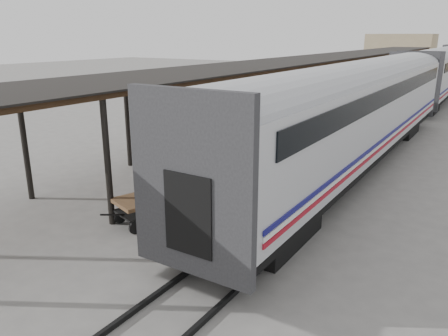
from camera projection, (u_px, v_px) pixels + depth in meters
ground at (186, 212)px, 14.60m from camera, size 160.00×160.00×0.00m
train at (440, 70)px, 39.43m from camera, size 3.45×76.01×4.01m
canopy at (334, 57)px, 34.54m from camera, size 4.90×64.30×4.15m
rails at (437, 99)px, 40.35m from camera, size 1.54×150.00×0.12m
building_left at (400, 50)px, 85.01m from camera, size 12.00×8.00×6.00m
baggage_cart at (154, 201)px, 13.71m from camera, size 1.96×2.68×0.86m
suitcase_stack at (162, 186)px, 13.90m from camera, size 1.45×1.21×0.60m
luggage_tug at (321, 115)px, 28.63m from camera, size 1.41×1.87×1.48m
porter at (144, 177)px, 12.76m from camera, size 0.43×0.62×1.63m
pedestrian at (309, 117)px, 26.82m from camera, size 1.02×0.45×1.71m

